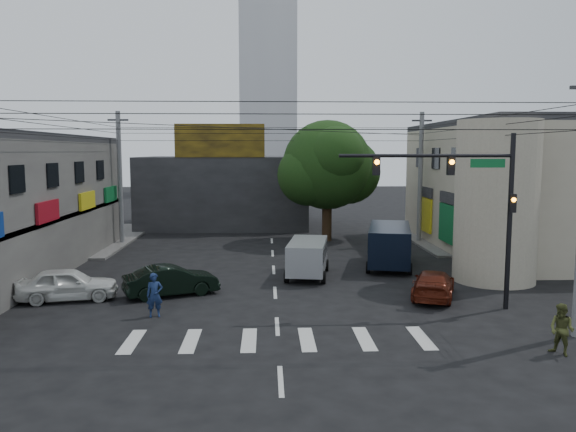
{
  "coord_description": "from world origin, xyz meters",
  "views": [
    {
      "loc": [
        -0.38,
        -23.23,
        6.48
      ],
      "look_at": [
        0.67,
        4.0,
        3.32
      ],
      "focal_mm": 35.0,
      "sensor_mm": 36.0,
      "label": 1
    }
  ],
  "objects": [
    {
      "name": "pedestrian_olive",
      "position": [
        9.0,
        -6.28,
        0.83
      ],
      "size": [
        1.39,
        1.38,
        1.67
      ],
      "primitive_type": "imported",
      "rotation": [
        0.0,
        0.0,
        -0.99
      ],
      "color": "#414721",
      "rests_on": "ground"
    },
    {
      "name": "tower_distant",
      "position": [
        0.0,
        70.0,
        22.0
      ],
      "size": [
        9.0,
        9.0,
        44.0
      ],
      "primitive_type": "cube",
      "color": "silver",
      "rests_on": "ground"
    },
    {
      "name": "silver_minivan",
      "position": [
        1.74,
        5.29,
        0.93
      ],
      "size": [
        4.9,
        3.16,
        1.87
      ],
      "primitive_type": null,
      "rotation": [
        0.0,
        0.0,
        1.41
      ],
      "color": "#92959A",
      "rests_on": "ground"
    },
    {
      "name": "sidewalk_far_left",
      "position": [
        -18.0,
        18.0,
        0.07
      ],
      "size": [
        16.0,
        16.0,
        0.15
      ],
      "primitive_type": "cube",
      "color": "#514F4C",
      "rests_on": "ground"
    },
    {
      "name": "ground",
      "position": [
        0.0,
        0.0,
        0.0
      ],
      "size": [
        160.0,
        160.0,
        0.0
      ],
      "primitive_type": "plane",
      "color": "black",
      "rests_on": "ground"
    },
    {
      "name": "traffic_officer",
      "position": [
        -4.78,
        -1.57,
        0.87
      ],
      "size": [
        0.87,
        0.77,
        1.74
      ],
      "primitive_type": "imported",
      "rotation": [
        0.0,
        0.0,
        0.29
      ],
      "color": "#15254C",
      "rests_on": "ground"
    },
    {
      "name": "street_tree",
      "position": [
        4.0,
        17.0,
        5.47
      ],
      "size": [
        6.4,
        6.4,
        8.7
      ],
      "color": "black",
      "rests_on": "ground"
    },
    {
      "name": "building_right",
      "position": [
        18.0,
        13.0,
        4.0
      ],
      "size": [
        14.0,
        18.0,
        8.0
      ],
      "primitive_type": "cube",
      "color": "gray",
      "rests_on": "ground"
    },
    {
      "name": "utility_pole_far_right",
      "position": [
        10.5,
        16.0,
        4.6
      ],
      "size": [
        0.32,
        0.32,
        9.2
      ],
      "primitive_type": "cylinder",
      "color": "#59595B",
      "rests_on": "ground"
    },
    {
      "name": "maroon_sedan",
      "position": [
        7.02,
        0.87,
        0.61
      ],
      "size": [
        4.44,
        5.31,
        1.22
      ],
      "primitive_type": "imported",
      "rotation": [
        0.0,
        0.0,
        2.79
      ],
      "color": "#50170B",
      "rests_on": "ground"
    },
    {
      "name": "corner_column",
      "position": [
        11.0,
        4.0,
        4.0
      ],
      "size": [
        4.0,
        4.0,
        8.0
      ],
      "primitive_type": "cylinder",
      "color": "gray",
      "rests_on": "ground"
    },
    {
      "name": "dark_sedan",
      "position": [
        -4.68,
        1.7,
        0.69
      ],
      "size": [
        4.45,
        5.22,
        1.38
      ],
      "primitive_type": "imported",
      "rotation": [
        0.0,
        0.0,
        1.97
      ],
      "color": "black",
      "rests_on": "ground"
    },
    {
      "name": "building_far",
      "position": [
        -4.0,
        26.0,
        3.0
      ],
      "size": [
        14.0,
        10.0,
        6.0
      ],
      "primitive_type": "cube",
      "color": "#232326",
      "rests_on": "ground"
    },
    {
      "name": "navy_van",
      "position": [
        6.53,
        7.63,
        1.15
      ],
      "size": [
        6.69,
        4.65,
        2.3
      ],
      "primitive_type": null,
      "rotation": [
        0.0,
        0.0,
        1.35
      ],
      "color": "black",
      "rests_on": "ground"
    },
    {
      "name": "traffic_gantry",
      "position": [
        7.82,
        -1.0,
        4.83
      ],
      "size": [
        7.1,
        0.35,
        7.2
      ],
      "color": "black",
      "rests_on": "ground"
    },
    {
      "name": "utility_pole_far_left",
      "position": [
        -10.5,
        16.0,
        4.6
      ],
      "size": [
        0.32,
        0.32,
        9.2
      ],
      "primitive_type": "cylinder",
      "color": "#59595B",
      "rests_on": "ground"
    },
    {
      "name": "sidewalk_far_right",
      "position": [
        18.0,
        18.0,
        0.07
      ],
      "size": [
        16.0,
        16.0,
        0.15
      ],
      "primitive_type": "cube",
      "color": "#514F4C",
      "rests_on": "ground"
    },
    {
      "name": "white_compact",
      "position": [
        -9.07,
        1.06,
        0.72
      ],
      "size": [
        3.31,
        4.86,
        1.43
      ],
      "primitive_type": "imported",
      "rotation": [
        0.0,
        0.0,
        1.77
      ],
      "color": "silver",
      "rests_on": "ground"
    },
    {
      "name": "billboard",
      "position": [
        -4.0,
        21.1,
        7.3
      ],
      "size": [
        7.0,
        0.3,
        2.6
      ],
      "primitive_type": "cube",
      "color": "olive",
      "rests_on": "building_far"
    }
  ]
}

